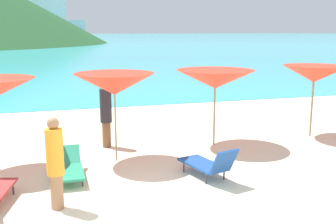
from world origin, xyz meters
name	(u,v)px	position (x,y,z in m)	size (l,w,h in m)	color
ground_plane	(94,114)	(0.00, 10.00, -0.15)	(50.00, 100.00, 0.30)	beige
ocean_water	(50,37)	(0.00, 230.34, 0.01)	(650.00, 440.00, 0.02)	#38B7CC
umbrella_3	(114,84)	(-0.17, 3.41, 1.90)	(2.09, 2.09, 2.17)	#9E7F59
umbrella_4	(215,79)	(2.69, 4.00, 1.85)	(2.34, 2.34, 2.11)	#9E7F59
umbrella_5	(314,74)	(5.85, 4.01, 1.90)	(1.94, 1.94, 2.15)	#9E7F59
lounge_chair_0	(209,164)	(1.55, 1.60, 0.34)	(0.92, 1.58, 0.80)	#1E478C
lounge_chair_3	(68,167)	(-1.36, 2.49, 0.26)	(0.61, 1.51, 0.55)	#268C66
beachgoer_1	(106,112)	(-0.22, 4.64, 0.98)	(0.32, 0.32, 1.83)	brown
beachgoer_4	(55,161)	(-1.63, 1.00, 0.89)	(0.31, 0.31, 1.68)	#A3704C
cruise_ship	(6,16)	(-18.01, 182.03, 9.33)	(66.15, 13.80, 24.04)	silver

